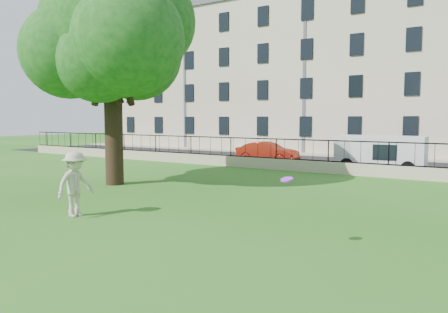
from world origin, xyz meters
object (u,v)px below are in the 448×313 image
Objects in this scene: tree at (111,33)px; frisbee at (287,179)px; red_sedan at (267,153)px; white_van at (380,154)px; man at (75,184)px.

tree is 36.14× the size of frisbee.
white_van is (7.12, -0.54, 0.29)m from red_sedan.
red_sedan is at bearing 173.16° from white_van.
man is at bearing -108.13° from white_van.
tree is 13.08m from red_sedan.
frisbee is 0.07× the size of red_sedan.
frisbee is at bearing -85.22° from white_van.
tree reaches higher than frisbee.
tree reaches higher than red_sedan.
man is 0.47× the size of red_sedan.
tree reaches higher than man.
tree reaches higher than white_van.
white_van is at bearing -97.11° from red_sedan.
frisbee is 18.61m from red_sedan.
white_van is (8.41, 11.12, -5.50)m from tree.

